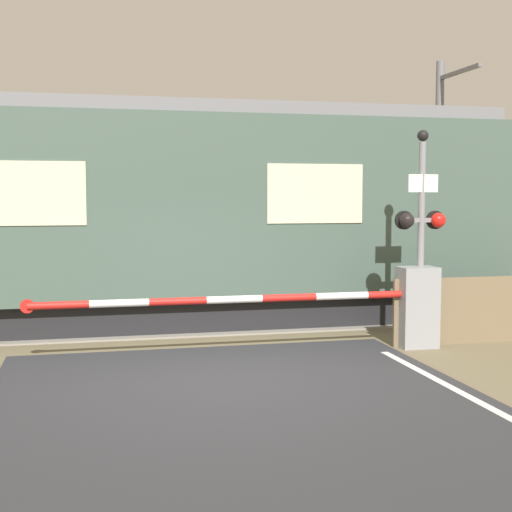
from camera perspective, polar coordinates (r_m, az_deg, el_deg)
The scene contains 7 objects.
ground_plane at distance 9.56m, azimuth -2.60°, elevation -9.85°, with size 80.00×80.00×0.00m, color #6B6047.
track_bed at distance 13.89m, azimuth -5.97°, elevation -5.17°, with size 36.00×3.20×0.13m.
train at distance 13.62m, azimuth -17.05°, elevation 3.20°, with size 17.45×3.18×4.09m.
crossing_barrier at distance 11.50m, azimuth 10.41°, elevation -3.93°, with size 6.37×0.44×1.30m.
signal_post at distance 11.77m, azimuth 13.10°, elevation 2.50°, with size 0.85×0.26×3.47m.
catenary_pole at distance 17.73m, azimuth 14.46°, elevation 6.37°, with size 0.20×1.90×5.63m.
roadside_fence at distance 12.46m, azimuth 18.40°, elevation -4.07°, with size 3.53×0.06×1.10m.
Camera 1 is at (-1.67, -9.10, 2.40)m, focal length 50.00 mm.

